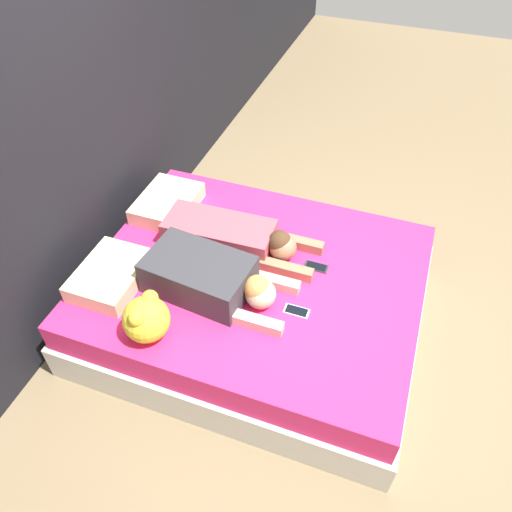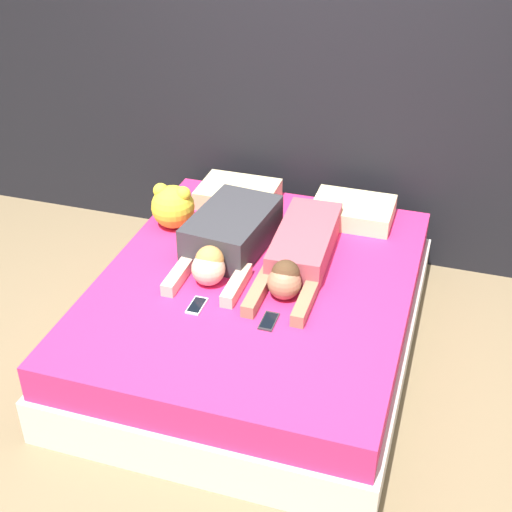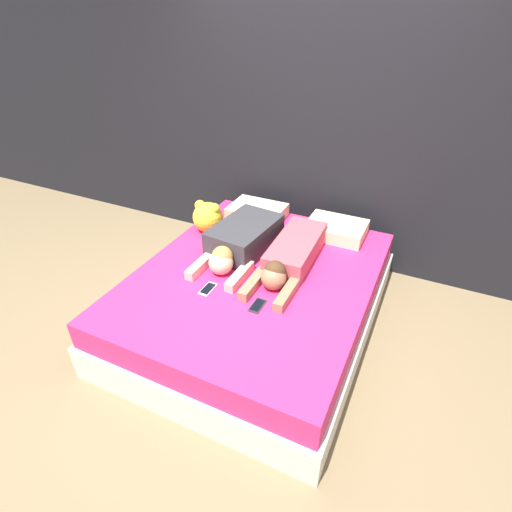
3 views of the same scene
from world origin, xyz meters
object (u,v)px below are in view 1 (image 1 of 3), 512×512
(plush_toy, at_px, (146,319))
(person_left, at_px, (211,278))
(cell_phone_right, at_px, (316,267))
(person_right, at_px, (236,236))
(cell_phone_left, at_px, (296,311))
(bed, at_px, (256,297))
(pillow_head_right, at_px, (168,203))
(pillow_head_left, at_px, (111,275))

(plush_toy, bearing_deg, person_left, -25.15)
(plush_toy, bearing_deg, cell_phone_right, -41.99)
(person_right, bearing_deg, cell_phone_left, -126.95)
(bed, bearing_deg, pillow_head_right, 65.13)
(cell_phone_left, bearing_deg, bed, 56.88)
(pillow_head_left, bearing_deg, person_right, -46.72)
(person_right, relative_size, plush_toy, 3.78)
(person_left, relative_size, plush_toy, 3.30)
(person_left, xyz_separation_m, plush_toy, (-0.43, 0.20, 0.03))
(cell_phone_left, bearing_deg, person_left, 91.69)
(cell_phone_right, bearing_deg, bed, 116.98)
(person_left, relative_size, cell_phone_right, 6.07)
(pillow_head_right, xyz_separation_m, cell_phone_left, (-0.60, -1.15, -0.05))
(person_left, height_order, cell_phone_right, person_left)
(person_right, bearing_deg, pillow_head_left, 133.28)
(bed, distance_m, pillow_head_left, 0.95)
(bed, relative_size, cell_phone_left, 14.04)
(cell_phone_left, bearing_deg, cell_phone_right, -2.00)
(pillow_head_left, bearing_deg, pillow_head_right, 0.00)
(pillow_head_right, bearing_deg, person_right, -107.13)
(person_left, bearing_deg, bed, -41.22)
(cell_phone_left, bearing_deg, plush_toy, 120.81)
(cell_phone_left, height_order, plush_toy, plush_toy)
(person_right, height_order, cell_phone_right, person_right)
(cell_phone_left, xyz_separation_m, cell_phone_right, (0.40, -0.01, 0.00))
(bed, bearing_deg, cell_phone_left, -123.12)
(bed, relative_size, cell_phone_right, 14.04)
(pillow_head_left, distance_m, cell_phone_left, 1.17)
(bed, xyz_separation_m, pillow_head_right, (0.38, 0.82, 0.30))
(bed, bearing_deg, pillow_head_left, 114.87)
(bed, distance_m, pillow_head_right, 0.95)
(person_right, relative_size, cell_phone_right, 6.95)
(cell_phone_right, bearing_deg, plush_toy, 138.01)
(pillow_head_left, bearing_deg, cell_phone_right, -64.49)
(cell_phone_left, distance_m, cell_phone_right, 0.40)
(pillow_head_left, relative_size, person_left, 0.54)
(cell_phone_right, bearing_deg, pillow_head_left, 115.51)
(pillow_head_left, relative_size, cell_phone_right, 3.28)
(pillow_head_left, distance_m, person_left, 0.63)
(bed, relative_size, person_left, 2.31)
(pillow_head_right, height_order, plush_toy, plush_toy)
(cell_phone_right, bearing_deg, person_left, 126.63)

